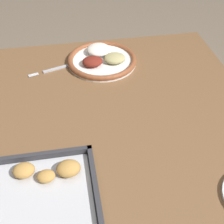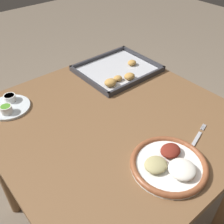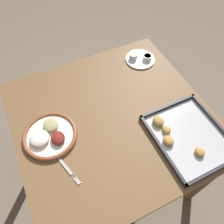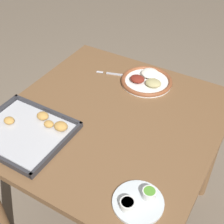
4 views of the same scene
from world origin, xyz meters
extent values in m
plane|color=#7A6B59|center=(0.00, 0.00, 0.00)|extent=(8.00, 8.00, 0.00)
cube|color=brown|center=(0.00, 0.00, 0.76)|extent=(0.91, 0.94, 0.03)
cylinder|color=brown|center=(-0.40, 0.42, 0.37)|extent=(0.06, 0.06, 0.74)
cylinder|color=brown|center=(0.40, 0.42, 0.37)|extent=(0.06, 0.06, 0.74)
cylinder|color=white|center=(-0.02, -0.31, 0.78)|extent=(0.25, 0.25, 0.01)
torus|color=brown|center=(-0.02, -0.31, 0.78)|extent=(0.25, 0.25, 0.02)
ellipsoid|color=white|center=(-0.02, -0.35, 0.80)|extent=(0.09, 0.09, 0.03)
ellipsoid|color=maroon|center=(0.01, -0.28, 0.80)|extent=(0.07, 0.06, 0.03)
ellipsoid|color=tan|center=(-0.07, -0.29, 0.80)|extent=(0.08, 0.07, 0.03)
cube|color=#B2B2B7|center=(0.12, -0.30, 0.77)|extent=(0.14, 0.05, 0.00)
cylinder|color=#B2B2B7|center=(0.22, -0.27, 0.77)|extent=(0.03, 0.01, 0.00)
cylinder|color=#B2B2B7|center=(0.22, -0.27, 0.77)|extent=(0.03, 0.01, 0.00)
cylinder|color=#B2B2B7|center=(0.22, -0.27, 0.77)|extent=(0.03, 0.01, 0.00)
cylinder|color=#B2B2B7|center=(0.22, -0.26, 0.77)|extent=(0.03, 0.01, 0.00)
cylinder|color=silver|center=(-0.30, 0.32, 0.78)|extent=(0.17, 0.17, 0.01)
cylinder|color=silver|center=(-0.32, 0.29, 0.80)|extent=(0.05, 0.05, 0.03)
cylinder|color=#51992D|center=(-0.32, 0.29, 0.81)|extent=(0.04, 0.04, 0.01)
cylinder|color=silver|center=(-0.27, 0.36, 0.79)|extent=(0.05, 0.05, 0.03)
cylinder|color=#B22819|center=(-0.27, 0.36, 0.81)|extent=(0.04, 0.04, 0.01)
cube|color=#333338|center=(0.25, 0.27, 0.77)|extent=(0.37, 0.32, 0.01)
cube|color=silver|center=(0.25, 0.27, 0.78)|extent=(0.34, 0.29, 0.00)
cube|color=#333338|center=(0.25, 0.12, 0.79)|extent=(0.37, 0.01, 0.02)
cube|color=#333338|center=(0.25, 0.42, 0.79)|extent=(0.37, 0.01, 0.02)
cube|color=#333338|center=(0.07, 0.27, 0.79)|extent=(0.01, 0.32, 0.02)
cube|color=#333338|center=(0.43, 0.27, 0.79)|extent=(0.01, 0.32, 0.02)
ellipsoid|color=#C18E47|center=(0.34, 0.26, 0.79)|extent=(0.05, 0.04, 0.03)
ellipsoid|color=#C18E47|center=(0.13, 0.18, 0.80)|extent=(0.06, 0.05, 0.03)
ellipsoid|color=#C18E47|center=(0.24, 0.16, 0.79)|extent=(0.05, 0.05, 0.03)
ellipsoid|color=#C18E47|center=(0.18, 0.19, 0.79)|extent=(0.04, 0.04, 0.02)
camera|label=1|loc=(0.11, 0.66, 1.40)|focal=50.00mm
camera|label=2|loc=(-0.52, -0.61, 1.44)|focal=42.00mm
camera|label=3|loc=(0.53, -0.26, 1.67)|focal=35.00mm
camera|label=4|loc=(-0.52, 0.86, 1.67)|focal=50.00mm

